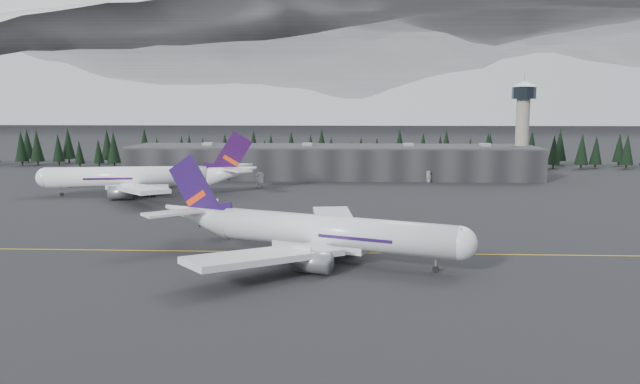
{
  "coord_description": "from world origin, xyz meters",
  "views": [
    {
      "loc": [
        6.72,
        -122.65,
        29.45
      ],
      "look_at": [
        0.0,
        20.0,
        9.0
      ],
      "focal_mm": 35.0,
      "sensor_mm": 36.0,
      "label": 1
    }
  ],
  "objects_px": {
    "terminal": "(332,161)",
    "jet_main": "(307,230)",
    "gse_vehicle_a": "(260,186)",
    "gse_vehicle_b": "(429,181)",
    "control_tower": "(523,118)",
    "jet_parked": "(147,177)"
  },
  "relations": [
    {
      "from": "control_tower",
      "to": "gse_vehicle_a",
      "type": "distance_m",
      "value": 108.2
    },
    {
      "from": "control_tower",
      "to": "jet_main",
      "type": "height_order",
      "value": "control_tower"
    },
    {
      "from": "jet_main",
      "to": "gse_vehicle_b",
      "type": "relative_size",
      "value": 14.19
    },
    {
      "from": "jet_main",
      "to": "jet_parked",
      "type": "height_order",
      "value": "jet_parked"
    },
    {
      "from": "gse_vehicle_a",
      "to": "gse_vehicle_b",
      "type": "height_order",
      "value": "gse_vehicle_a"
    },
    {
      "from": "jet_parked",
      "to": "gse_vehicle_a",
      "type": "xyz_separation_m",
      "value": [
        33.76,
        18.39,
        -5.05
      ]
    },
    {
      "from": "gse_vehicle_a",
      "to": "gse_vehicle_b",
      "type": "bearing_deg",
      "value": -3.3
    },
    {
      "from": "control_tower",
      "to": "jet_main",
      "type": "xyz_separation_m",
      "value": [
        -76.26,
        -134.6,
        -18.01
      ]
    },
    {
      "from": "jet_main",
      "to": "jet_parked",
      "type": "relative_size",
      "value": 0.9
    },
    {
      "from": "jet_main",
      "to": "jet_parked",
      "type": "bearing_deg",
      "value": 146.29
    },
    {
      "from": "control_tower",
      "to": "jet_parked",
      "type": "relative_size",
      "value": 0.54
    },
    {
      "from": "terminal",
      "to": "jet_main",
      "type": "xyz_separation_m",
      "value": [
        -1.26,
        -131.6,
        -0.9
      ]
    },
    {
      "from": "gse_vehicle_b",
      "to": "jet_parked",
      "type": "bearing_deg",
      "value": -104.25
    },
    {
      "from": "jet_parked",
      "to": "gse_vehicle_b",
      "type": "height_order",
      "value": "jet_parked"
    },
    {
      "from": "control_tower",
      "to": "jet_parked",
      "type": "height_order",
      "value": "control_tower"
    },
    {
      "from": "terminal",
      "to": "gse_vehicle_b",
      "type": "distance_m",
      "value": 39.98
    },
    {
      "from": "control_tower",
      "to": "gse_vehicle_b",
      "type": "distance_m",
      "value": 48.3
    },
    {
      "from": "terminal",
      "to": "jet_parked",
      "type": "distance_m",
      "value": 77.69
    },
    {
      "from": "control_tower",
      "to": "jet_parked",
      "type": "distance_m",
      "value": 145.0
    },
    {
      "from": "control_tower",
      "to": "gse_vehicle_b",
      "type": "height_order",
      "value": "control_tower"
    },
    {
      "from": "jet_main",
      "to": "terminal",
      "type": "bearing_deg",
      "value": 110.34
    },
    {
      "from": "control_tower",
      "to": "terminal",
      "type": "bearing_deg",
      "value": -177.71
    }
  ]
}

